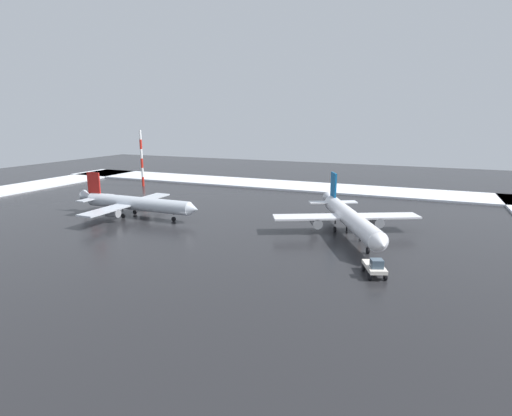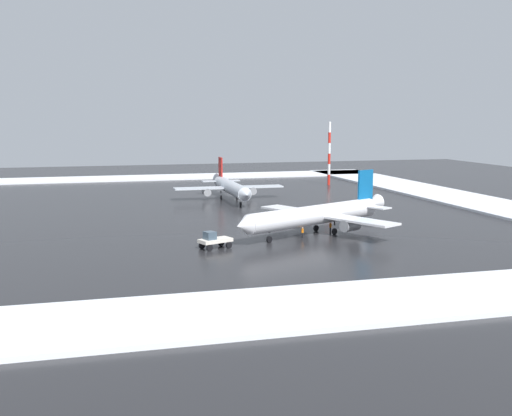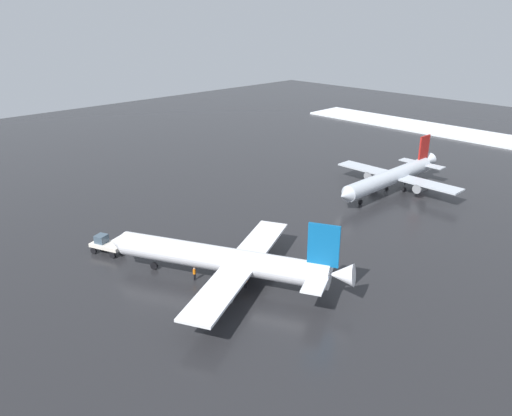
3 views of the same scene
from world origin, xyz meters
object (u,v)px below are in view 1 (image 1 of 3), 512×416
at_px(pushback_tug, 375,267).
at_px(ground_crew_by_nose_gear, 347,225).
at_px(airplane_far_rear, 135,203).
at_px(airplane_distant_tail, 349,218).
at_px(antenna_mast, 142,158).
at_px(ground_crew_mid_apron, 360,236).

distance_m(pushback_tug, ground_crew_by_nose_gear, 21.61).
xyz_separation_m(airplane_far_rear, pushback_tug, (-49.80, 13.87, -1.61)).
distance_m(airplane_distant_tail, antenna_mast, 72.98).
relative_size(pushback_tug, ground_crew_mid_apron, 2.97).
distance_m(airplane_far_rear, antenna_mast, 40.52).
xyz_separation_m(airplane_distant_tail, ground_crew_by_nose_gear, (0.78, -2.58, -2.15)).
xyz_separation_m(airplane_distant_tail, airplane_far_rear, (43.30, 3.89, -0.23)).
bearing_deg(airplane_far_rear, antenna_mast, 126.53).
relative_size(ground_crew_by_nose_gear, ground_crew_mid_apron, 1.00).
height_order(ground_crew_mid_apron, antenna_mast, antenna_mast).
distance_m(airplane_distant_tail, airplane_far_rear, 43.47).
bearing_deg(antenna_mast, pushback_tug, 147.78).
bearing_deg(ground_crew_by_nose_gear, ground_crew_mid_apron, -105.25).
distance_m(airplane_distant_tail, ground_crew_mid_apron, 4.60).
distance_m(airplane_far_rear, ground_crew_by_nose_gear, 43.05).
relative_size(airplane_distant_tail, ground_crew_by_nose_gear, 17.35).
bearing_deg(airplane_distant_tail, pushback_tug, -6.19).
relative_size(airplane_distant_tail, antenna_mast, 1.76).
height_order(airplane_distant_tail, pushback_tug, airplane_distant_tail).
bearing_deg(airplane_far_rear, airplane_distant_tail, 5.55).
bearing_deg(airplane_distant_tail, airplane_far_rear, -111.14).
bearing_deg(ground_crew_by_nose_gear, pushback_tug, -114.54).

